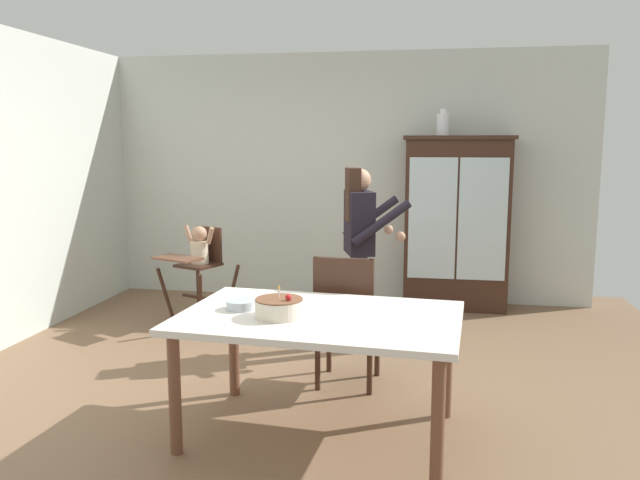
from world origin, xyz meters
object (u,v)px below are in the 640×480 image
Objects in this scene: high_chair_with_toddler at (199,257)px; dining_table at (320,328)px; serving_bowl at (241,305)px; ceramic_vase at (443,124)px; adult_person at (360,236)px; birthday_cake at (279,308)px; china_cabinet at (456,223)px; dining_chair_far_side at (346,312)px.

dining_table is (1.54, -2.13, 0.00)m from high_chair_with_toddler.
serving_bowl reaches higher than dining_table.
serving_bowl is at bearing -111.62° from ceramic_vase.
adult_person is at bearing 5.11° from high_chair_with_toddler.
dining_table is 0.27m from birthday_cake.
high_chair_with_toddler is at bearing 125.97° from dining_table.
birthday_cake is (-0.28, -1.72, -0.17)m from adult_person.
ceramic_vase is at bearing 68.38° from serving_bowl.
ceramic_vase is at bearing 178.71° from china_cabinet.
birthday_cake is (1.32, -2.22, 0.14)m from high_chair_with_toddler.
dining_chair_far_side is at bearing -109.48° from china_cabinet.
dining_table is at bearing -103.33° from ceramic_vase.
ceramic_vase is at bearing 76.67° from dining_table.
adult_person is (-0.68, -1.51, -0.96)m from ceramic_vase.
adult_person is at bearing -114.37° from ceramic_vase.
adult_person is at bearing 80.72° from birthday_cake.
birthday_cake is at bearing -109.30° from china_cabinet.
adult_person reaches higher than dining_table.
china_cabinet is 1.03m from ceramic_vase.
dining_chair_far_side reaches higher than high_chair_with_toddler.
ceramic_vase is 3.53m from serving_bowl.
china_cabinet reaches higher than serving_bowl.
serving_bowl is (-0.26, 0.13, -0.03)m from birthday_cake.
ceramic_vase reaches higher than high_chair_with_toddler.
adult_person is 1.59× the size of dining_chair_far_side.
ceramic_vase is 3.55m from birthday_cake.
dining_table is at bearing 22.16° from birthday_cake.
dining_chair_far_side reaches higher than serving_bowl.
serving_bowl is (1.06, -2.09, 0.11)m from high_chair_with_toddler.
dining_chair_far_side is at bearing 52.14° from serving_bowl.
serving_bowl is (-0.49, 0.04, 0.11)m from dining_table.
dining_chair_far_side is (-0.68, -2.40, -1.37)m from ceramic_vase.
ceramic_vase reaches higher than dining_chair_far_side.
birthday_cake is 0.91m from dining_chair_far_side.
adult_person is at bearing 87.88° from dining_table.
birthday_cake is at bearing 74.86° from dining_chair_far_side.
birthday_cake reaches higher than serving_bowl.
adult_person reaches higher than high_chair_with_toddler.
adult_person is 1.66m from dining_table.
china_cabinet is 10.03× the size of serving_bowl.
birthday_cake is at bearing -25.37° from serving_bowl.
dining_chair_far_side is at bearing 71.25° from birthday_cake.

